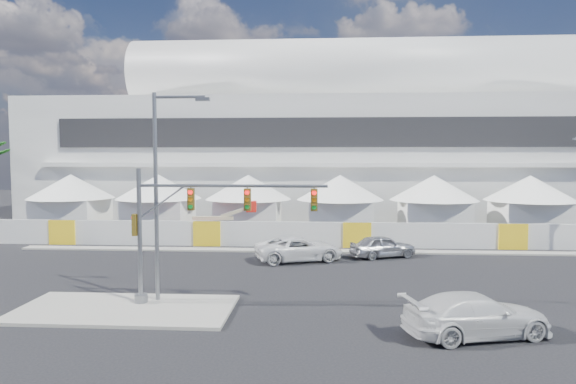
# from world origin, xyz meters

# --- Properties ---
(ground) EXTENTS (160.00, 160.00, 0.00)m
(ground) POSITION_xyz_m (0.00, 0.00, 0.00)
(ground) COLOR black
(ground) RESTS_ON ground
(median_island) EXTENTS (10.00, 5.00, 0.15)m
(median_island) POSITION_xyz_m (-6.00, -3.00, 0.07)
(median_island) COLOR gray
(median_island) RESTS_ON ground
(far_curb) EXTENTS (80.00, 1.20, 0.12)m
(far_curb) POSITION_xyz_m (20.00, 12.50, 0.06)
(far_curb) COLOR gray
(far_curb) RESTS_ON ground
(stadium) EXTENTS (80.00, 24.80, 21.98)m
(stadium) POSITION_xyz_m (8.71, 41.50, 9.45)
(stadium) COLOR silver
(stadium) RESTS_ON ground
(tent_row) EXTENTS (53.40, 8.40, 5.40)m
(tent_row) POSITION_xyz_m (0.50, 24.00, 3.15)
(tent_row) COLOR white
(tent_row) RESTS_ON ground
(hoarding_fence) EXTENTS (70.00, 0.25, 2.00)m
(hoarding_fence) POSITION_xyz_m (6.00, 14.50, 1.00)
(hoarding_fence) COLOR silver
(hoarding_fence) RESTS_ON ground
(sedan_silver) EXTENTS (3.50, 5.06, 1.60)m
(sedan_silver) POSITION_xyz_m (7.57, 10.64, 0.80)
(sedan_silver) COLOR #A4A5A9
(sedan_silver) RESTS_ON ground
(pickup_curb) EXTENTS (4.62, 6.63, 1.68)m
(pickup_curb) POSITION_xyz_m (1.65, 9.04, 0.84)
(pickup_curb) COLOR silver
(pickup_curb) RESTS_ON ground
(pickup_near) EXTENTS (3.86, 6.37, 1.73)m
(pickup_near) POSITION_xyz_m (9.37, -5.40, 0.86)
(pickup_near) COLOR silver
(pickup_near) RESTS_ON ground
(lot_car_b) EXTENTS (2.53, 4.74, 1.53)m
(lot_car_b) POSITION_xyz_m (21.98, 18.22, 0.77)
(lot_car_b) COLOR black
(lot_car_b) RESTS_ON ground
(traffic_mast) EXTENTS (9.34, 0.63, 6.49)m
(traffic_mast) POSITION_xyz_m (-3.42, -2.08, 3.82)
(traffic_mast) COLOR slate
(traffic_mast) RESTS_ON median_island
(streetlight_median) EXTENTS (2.80, 0.28, 10.13)m
(streetlight_median) POSITION_xyz_m (-4.63, -1.55, 5.97)
(streetlight_median) COLOR slate
(streetlight_median) RESTS_ON median_island
(boom_lift) EXTENTS (6.64, 1.70, 3.36)m
(boom_lift) POSITION_xyz_m (-6.69, 17.53, 0.90)
(boom_lift) COLOR red
(boom_lift) RESTS_ON ground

